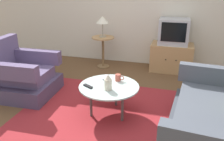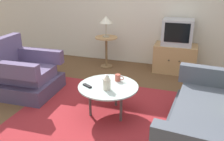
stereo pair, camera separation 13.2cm
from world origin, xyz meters
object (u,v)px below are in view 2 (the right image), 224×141
at_px(vase, 107,83).
at_px(tv_remote_silver, 105,77).
at_px(mug, 118,78).
at_px(tv_remote_dark, 87,86).
at_px(table_lamp, 106,20).
at_px(couch, 220,126).
at_px(coffee_table, 108,88).
at_px(tv_stand, 175,58).
at_px(side_table, 106,46).
at_px(television, 178,32).
at_px(armchair, 23,75).

bearing_deg(vase, tv_remote_silver, 112.65).
distance_m(mug, tv_remote_dark, 0.46).
bearing_deg(vase, table_lamp, 109.74).
distance_m(couch, coffee_table, 1.42).
bearing_deg(tv_remote_silver, vase, -161.85).
bearing_deg(tv_stand, side_table, -172.50).
distance_m(tv_stand, television, 0.53).
bearing_deg(armchair, table_lamp, 148.12).
bearing_deg(television, vase, -109.03).
bearing_deg(coffee_table, table_lamp, 110.32).
relative_size(armchair, mug, 7.55).
bearing_deg(side_table, couch, -45.80).
distance_m(coffee_table, side_table, 1.89).
relative_size(mug, tv_remote_dark, 0.85).
bearing_deg(vase, armchair, 167.97).
relative_size(television, tv_remote_dark, 3.74).
bearing_deg(armchair, mug, 87.19).
distance_m(tv_stand, table_lamp, 1.57).
relative_size(side_table, mug, 5.06).
height_order(armchair, mug, armchair).
height_order(couch, tv_remote_dark, couch).
bearing_deg(side_table, television, 7.76).
height_order(table_lamp, tv_remote_dark, table_lamp).
distance_m(table_lamp, vase, 2.05).
xyz_separation_m(television, vase, (-0.72, -2.08, -0.28)).
relative_size(tv_stand, television, 1.44).
height_order(mug, tv_remote_dark, mug).
height_order(table_lamp, tv_remote_silver, table_lamp).
distance_m(couch, mug, 1.41).
relative_size(coffee_table, television, 1.42).
bearing_deg(side_table, coffee_table, -69.74).
bearing_deg(television, tv_remote_silver, -116.86).
distance_m(coffee_table, vase, 0.18).
height_order(coffee_table, mug, mug).
xyz_separation_m(armchair, tv_stand, (2.28, 1.74, -0.03)).
height_order(coffee_table, tv_stand, tv_stand).
relative_size(tv_stand, mug, 6.35).
bearing_deg(tv_remote_dark, tv_stand, 93.73).
xyz_separation_m(armchair, couch, (2.91, -0.53, -0.01)).
bearing_deg(tv_stand, coffee_table, -110.72).
bearing_deg(side_table, mug, -65.12).
distance_m(couch, tv_remote_dark, 1.65).
height_order(couch, television, television).
xyz_separation_m(television, table_lamp, (-1.39, -0.19, 0.18)).
height_order(armchair, coffee_table, armchair).
distance_m(armchair, tv_stand, 2.86).
bearing_deg(armchair, couch, 77.45).
xyz_separation_m(side_table, vase, (0.67, -1.89, 0.07)).
relative_size(armchair, couch, 0.54).
xyz_separation_m(couch, tv_remote_dark, (-1.63, 0.21, 0.14)).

